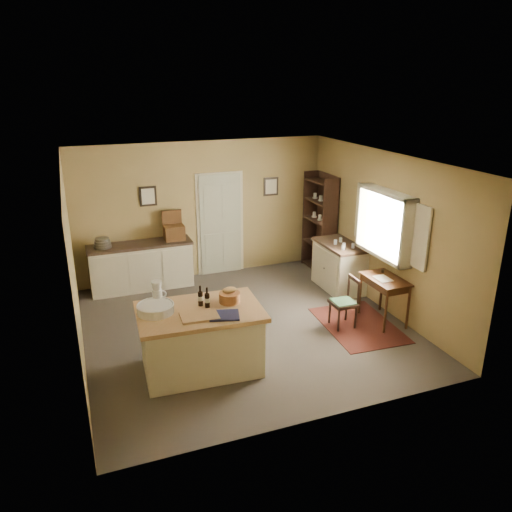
% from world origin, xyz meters
% --- Properties ---
extents(ground, '(5.00, 5.00, 0.00)m').
position_xyz_m(ground, '(0.00, 0.00, 0.00)').
color(ground, brown).
rests_on(ground, ground).
extents(wall_back, '(5.00, 0.10, 2.70)m').
position_xyz_m(wall_back, '(0.00, 2.50, 1.35)').
color(wall_back, '#997F4C').
rests_on(wall_back, ground).
extents(wall_front, '(5.00, 0.10, 2.70)m').
position_xyz_m(wall_front, '(0.00, -2.50, 1.35)').
color(wall_front, '#997F4C').
rests_on(wall_front, ground).
extents(wall_left, '(0.10, 5.00, 2.70)m').
position_xyz_m(wall_left, '(-2.50, 0.00, 1.35)').
color(wall_left, '#997F4C').
rests_on(wall_left, ground).
extents(wall_right, '(0.10, 5.00, 2.70)m').
position_xyz_m(wall_right, '(2.50, 0.00, 1.35)').
color(wall_right, '#997F4C').
rests_on(wall_right, ground).
extents(ceiling, '(5.00, 5.00, 0.00)m').
position_xyz_m(ceiling, '(0.00, 0.00, 2.70)').
color(ceiling, silver).
rests_on(ceiling, wall_back).
extents(door, '(0.97, 0.06, 2.11)m').
position_xyz_m(door, '(0.35, 2.47, 1.05)').
color(door, '#A7A88C').
rests_on(door, ground).
extents(framed_prints, '(2.82, 0.02, 0.38)m').
position_xyz_m(framed_prints, '(0.20, 2.48, 1.72)').
color(framed_prints, black).
rests_on(framed_prints, ground).
extents(window, '(0.25, 1.99, 1.12)m').
position_xyz_m(window, '(2.42, -0.20, 1.55)').
color(window, beige).
rests_on(window, ground).
extents(work_island, '(1.71, 1.17, 1.20)m').
position_xyz_m(work_island, '(-0.99, -0.95, 0.48)').
color(work_island, beige).
rests_on(work_island, ground).
extents(sideboard, '(1.93, 0.55, 1.18)m').
position_xyz_m(sideboard, '(-1.30, 2.20, 0.48)').
color(sideboard, beige).
rests_on(sideboard, ground).
extents(rug, '(1.19, 1.66, 0.01)m').
position_xyz_m(rug, '(1.75, -0.60, 0.00)').
color(rug, '#511F14').
rests_on(rug, ground).
extents(writing_desk, '(0.50, 0.82, 0.82)m').
position_xyz_m(writing_desk, '(2.20, -0.60, 0.66)').
color(writing_desk, '#351B0D').
rests_on(writing_desk, ground).
extents(desk_chair, '(0.38, 0.38, 0.81)m').
position_xyz_m(desk_chair, '(1.49, -0.53, 0.41)').
color(desk_chair, black).
rests_on(desk_chair, ground).
extents(right_cabinet, '(0.63, 1.12, 0.99)m').
position_xyz_m(right_cabinet, '(2.20, 0.87, 0.46)').
color(right_cabinet, beige).
rests_on(right_cabinet, ground).
extents(shelving_unit, '(0.34, 0.90, 2.01)m').
position_xyz_m(shelving_unit, '(2.35, 1.92, 1.00)').
color(shelving_unit, black).
rests_on(shelving_unit, ground).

